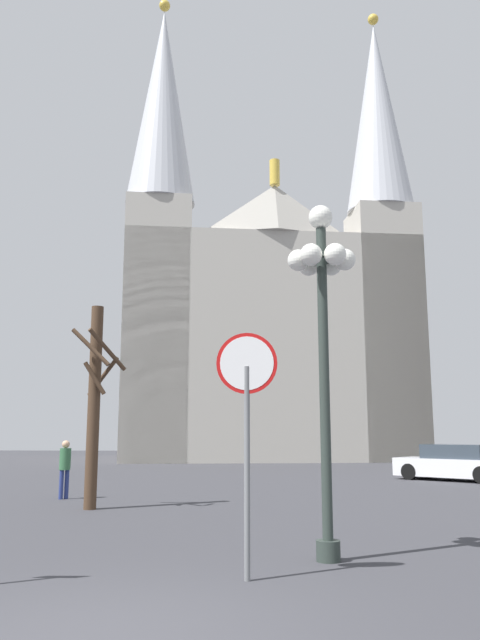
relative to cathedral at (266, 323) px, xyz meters
The scene contains 7 objects.
ground_plane 40.60m from the cathedral, 91.91° to the right, with size 120.00×120.00×0.00m, color #38383D.
cathedral is the anchor object (origin of this frame).
stop_sign 37.85m from the cathedral, 90.01° to the right, with size 0.83×0.08×3.22m.
street_lamp 36.32m from the cathedral, 88.17° to the right, with size 1.09×0.99×5.51m.
bare_tree 30.80m from the cathedral, 97.99° to the right, with size 1.33×1.37×5.11m.
parked_car_near_white 22.93m from the cathedral, 68.97° to the right, with size 4.48×4.17×1.41m.
pedestrian_walking 29.20m from the cathedral, 101.66° to the right, with size 0.32×0.32×1.65m.
Camera 1 is at (1.63, -6.29, 1.88)m, focal length 35.54 mm.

